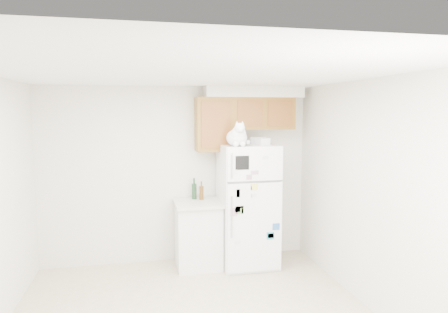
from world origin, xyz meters
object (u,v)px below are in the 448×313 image
object	(u,v)px
bottle_green	(194,189)
bottle_amber	(201,190)
refrigerator	(248,205)
base_counter	(198,234)
cat	(237,137)
storage_box_back	(258,141)
storage_box_front	(263,142)

from	to	relation	value
bottle_green	bottle_amber	size ratio (longest dim) A/B	1.15
refrigerator	bottle_amber	distance (m)	0.68
base_counter	cat	bearing A→B (deg)	-31.09
storage_box_back	bottle_amber	distance (m)	1.06
cat	storage_box_front	bearing A→B (deg)	19.96
refrigerator	cat	world-z (taller)	cat
storage_box_front	base_counter	bearing A→B (deg)	153.10
cat	bottle_amber	bearing A→B (deg)	135.77
storage_box_back	storage_box_front	world-z (taller)	storage_box_back
cat	storage_box_back	world-z (taller)	cat
refrigerator	bottle_green	xyz separation A→B (m)	(-0.72, 0.25, 0.22)
storage_box_back	storage_box_front	bearing A→B (deg)	-100.14
storage_box_front	bottle_green	bearing A→B (deg)	143.13
cat	storage_box_back	distance (m)	0.47
storage_box_front	bottle_amber	distance (m)	1.11
bottle_amber	cat	bearing A→B (deg)	-44.23
base_counter	bottle_green	size ratio (longest dim) A/B	3.08
cat	storage_box_front	size ratio (longest dim) A/B	3.21
storage_box_back	cat	bearing A→B (deg)	-167.85
bottle_green	cat	bearing A→B (deg)	-42.35
base_counter	storage_box_back	world-z (taller)	storage_box_back
refrigerator	storage_box_back	world-z (taller)	storage_box_back
refrigerator	storage_box_front	distance (m)	0.92
storage_box_front	bottle_amber	bearing A→B (deg)	144.85
base_counter	storage_box_front	world-z (taller)	storage_box_front
refrigerator	cat	distance (m)	1.02
bottle_green	bottle_amber	world-z (taller)	bottle_green
storage_box_front	bottle_green	distance (m)	1.18
storage_box_front	bottle_amber	world-z (taller)	storage_box_front
cat	storage_box_front	world-z (taller)	cat
base_counter	bottle_amber	bearing A→B (deg)	59.33
refrigerator	storage_box_back	xyz separation A→B (m)	(0.16, 0.06, 0.90)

